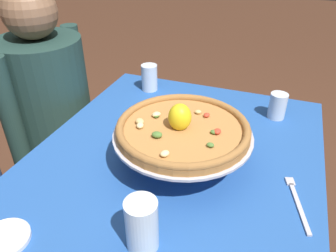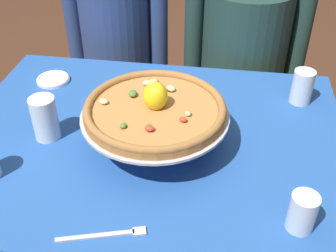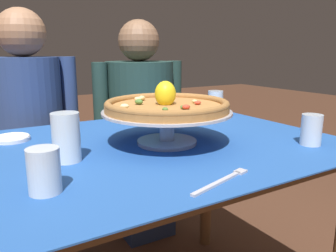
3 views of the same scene
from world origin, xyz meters
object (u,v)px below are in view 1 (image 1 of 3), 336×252
object	(u,v)px
water_glass_front_right	(277,107)
water_glass_side_left	(142,228)
pizza	(183,128)
water_glass_back_right	(149,79)
dinner_fork	(297,201)
diner_right	(54,120)
pizza_stand	(182,141)
side_plate	(5,238)

from	to	relation	value
water_glass_front_right	water_glass_side_left	world-z (taller)	water_glass_side_left
pizza	water_glass_back_right	bearing A→B (deg)	33.99
water_glass_back_right	water_glass_side_left	size ratio (longest dim) A/B	0.85
water_glass_front_right	dinner_fork	bearing A→B (deg)	-167.98
pizza	water_glass_front_right	xyz separation A→B (m)	(0.40, -0.26, -0.09)
water_glass_side_left	water_glass_front_right	bearing A→B (deg)	-18.68
pizza	water_glass_front_right	bearing A→B (deg)	-33.22
diner_right	water_glass_side_left	bearing A→B (deg)	-128.80
pizza_stand	water_glass_back_right	world-z (taller)	water_glass_back_right
water_glass_front_right	side_plate	distance (m)	1.01
dinner_fork	diner_right	distance (m)	1.14
side_plate	dinner_fork	size ratio (longest dim) A/B	0.57
water_glass_side_left	dinner_fork	world-z (taller)	water_glass_side_left
side_plate	water_glass_back_right	bearing A→B (deg)	-0.13
pizza_stand	water_glass_side_left	size ratio (longest dim) A/B	3.09
side_plate	diner_right	bearing A→B (deg)	31.03
water_glass_side_left	side_plate	distance (m)	0.34
pizza_stand	water_glass_front_right	world-z (taller)	pizza_stand
dinner_fork	pizza_stand	bearing A→B (deg)	81.08
pizza_stand	water_glass_back_right	xyz separation A→B (m)	(0.45, 0.31, -0.03)
water_glass_back_right	diner_right	xyz separation A→B (m)	(-0.19, 0.43, -0.20)
water_glass_side_left	diner_right	bearing A→B (deg)	51.20
side_plate	water_glass_side_left	bearing A→B (deg)	-71.53
diner_right	water_glass_back_right	bearing A→B (deg)	-66.11
water_glass_side_left	diner_right	size ratio (longest dim) A/B	0.11
pizza_stand	diner_right	world-z (taller)	diner_right
pizza_stand	dinner_fork	world-z (taller)	pizza_stand
water_glass_front_right	water_glass_back_right	bearing A→B (deg)	84.41
pizza	water_glass_back_right	distance (m)	0.55
water_glass_front_right	pizza_stand	bearing A→B (deg)	146.87
water_glass_side_left	side_plate	world-z (taller)	water_glass_side_left
pizza_stand	water_glass_front_right	distance (m)	0.47
pizza_stand	water_glass_front_right	size ratio (longest dim) A/B	4.20
water_glass_front_right	water_glass_side_left	bearing A→B (deg)	161.32
side_plate	dinner_fork	world-z (taller)	side_plate
side_plate	diner_right	world-z (taller)	diner_right
water_glass_side_left	water_glass_back_right	bearing A→B (deg)	22.00
water_glass_front_right	side_plate	xyz separation A→B (m)	(-0.84, 0.57, -0.04)
dinner_fork	water_glass_front_right	bearing A→B (deg)	12.02
pizza	diner_right	size ratio (longest dim) A/B	0.33
pizza_stand	water_glass_side_left	bearing A→B (deg)	-177.97
pizza	diner_right	xyz separation A→B (m)	(0.26, 0.73, -0.28)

